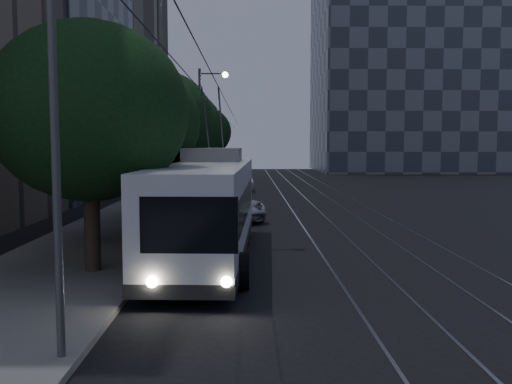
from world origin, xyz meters
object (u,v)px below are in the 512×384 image
object	(u,v)px
car_white_a	(218,193)
streetlamp_far	(205,117)
streetlamp_near	(173,71)
car_white_d	(223,177)
trolleybus	(208,209)
car_white_c	(240,181)
pickup_silver	(227,205)
car_white_b	(230,184)

from	to	relation	value
car_white_a	streetlamp_far	size ratio (longest dim) A/B	0.42
streetlamp_near	streetlamp_far	xyz separation A→B (m)	(-0.61, 23.95, -0.55)
car_white_d	car_white_a	bearing A→B (deg)	-93.79
car_white_a	streetlamp_far	bearing A→B (deg)	101.38
trolleybus	streetlamp_far	world-z (taller)	streetlamp_far
car_white_c	car_white_d	distance (m)	6.84
pickup_silver	car_white_a	world-z (taller)	pickup_silver
streetlamp_near	car_white_d	bearing A→B (deg)	89.09
streetlamp_near	trolleybus	bearing A→B (deg)	-59.01
pickup_silver	car_white_a	size ratio (longest dim) A/B	1.34
pickup_silver	streetlamp_near	xyz separation A→B (m)	(-1.65, -7.09, 5.48)
trolleybus	car_white_b	size ratio (longest dim) A/B	2.73
car_white_a	car_white_d	distance (m)	16.40
trolleybus	car_white_a	world-z (taller)	trolleybus
car_white_b	pickup_silver	bearing A→B (deg)	-88.47
pickup_silver	streetlamp_near	size ratio (longest dim) A/B	0.51
pickup_silver	car_white_a	distance (m)	6.79
pickup_silver	car_white_d	distance (m)	23.18
pickup_silver	streetlamp_far	bearing A→B (deg)	75.40
car_white_b	streetlamp_near	world-z (taller)	streetlamp_near
streetlamp_near	pickup_silver	bearing A→B (deg)	76.91
streetlamp_far	car_white_d	bearing A→B (deg)	80.11
car_white_b	streetlamp_far	size ratio (longest dim) A/B	0.46
car_white_c	streetlamp_far	size ratio (longest dim) A/B	0.49
car_white_b	streetlamp_near	bearing A→B (deg)	-93.21
streetlamp_near	car_white_c	bearing A→B (deg)	84.96
trolleybus	car_white_d	bearing A→B (deg)	93.91
pickup_silver	streetlamp_near	distance (m)	9.11
trolleybus	car_white_d	distance (m)	32.50
car_white_a	streetlamp_far	distance (m)	11.38
trolleybus	car_white_b	distance (m)	23.99
trolleybus	pickup_silver	bearing A→B (deg)	90.52
car_white_c	car_white_d	xyz separation A→B (m)	(-1.60, 6.65, -0.14)
car_white_d	streetlamp_far	distance (m)	8.13
car_white_c	car_white_b	bearing A→B (deg)	-117.37
car_white_a	car_white_d	xyz separation A→B (m)	(-0.39, 16.40, -0.05)
car_white_b	streetlamp_far	distance (m)	5.83
car_white_b	car_white_c	bearing A→B (deg)	68.47
trolleybus	car_white_a	bearing A→B (deg)	94.08
pickup_silver	car_white_d	bearing A→B (deg)	70.64
car_white_d	streetlamp_near	size ratio (longest dim) A/B	0.35
streetlamp_far	streetlamp_near	bearing A→B (deg)	-88.53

